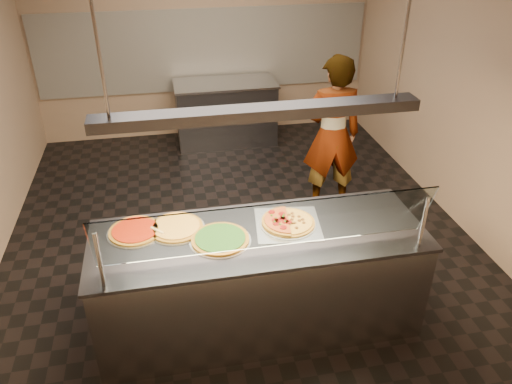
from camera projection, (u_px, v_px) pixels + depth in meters
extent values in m
cube|color=black|center=(240.00, 236.00, 5.55)|extent=(5.00, 6.00, 0.02)
cube|color=#987D62|center=(204.00, 36.00, 7.35)|extent=(5.00, 0.02, 3.00)
cube|color=#987D62|center=(346.00, 340.00, 2.24)|extent=(5.00, 0.02, 3.00)
cube|color=#987D62|center=(474.00, 90.00, 5.22)|extent=(0.02, 6.00, 3.00)
cube|color=silver|center=(205.00, 50.00, 7.42)|extent=(4.90, 0.02, 1.20)
cube|color=#B7B7BC|center=(259.00, 281.00, 4.19)|extent=(2.62, 0.90, 0.90)
cube|color=#3C3C41|center=(259.00, 236.00, 3.96)|extent=(2.66, 0.94, 0.03)
cylinder|color=#B7B7BC|center=(100.00, 260.00, 3.30)|extent=(0.03, 0.03, 0.44)
cylinder|color=#B7B7BC|center=(423.00, 223.00, 3.69)|extent=(0.03, 0.03, 0.44)
cube|color=white|center=(269.00, 226.00, 3.51)|extent=(2.42, 0.18, 0.47)
cube|color=silver|center=(288.00, 224.00, 4.07)|extent=(0.58, 0.58, 0.01)
cylinder|color=silver|center=(288.00, 223.00, 4.06)|extent=(0.46, 0.46, 0.01)
cylinder|color=#5A0A08|center=(282.00, 213.00, 4.11)|extent=(0.06, 0.06, 0.01)
cylinder|color=#5A0A08|center=(271.00, 211.00, 4.13)|extent=(0.06, 0.06, 0.01)
cylinder|color=#5A0A08|center=(283.00, 217.00, 4.05)|extent=(0.06, 0.06, 0.01)
cylinder|color=#5A0A08|center=(282.00, 218.00, 4.05)|extent=(0.06, 0.06, 0.01)
cylinder|color=#5A0A08|center=(275.00, 219.00, 4.03)|extent=(0.06, 0.06, 0.01)
cylinder|color=#5A0A08|center=(277.00, 220.00, 4.02)|extent=(0.06, 0.06, 0.01)
cylinder|color=#5A0A08|center=(276.00, 223.00, 3.98)|extent=(0.06, 0.06, 0.01)
cylinder|color=#5A0A08|center=(285.00, 221.00, 4.01)|extent=(0.06, 0.06, 0.01)
cylinder|color=#5A0A08|center=(283.00, 227.00, 3.94)|extent=(0.06, 0.06, 0.01)
cylinder|color=#5A0A08|center=(288.00, 221.00, 4.00)|extent=(0.06, 0.06, 0.01)
cube|color=#19590F|center=(284.00, 214.00, 4.09)|extent=(0.02, 0.02, 0.01)
cube|color=#19590F|center=(283.00, 216.00, 4.07)|extent=(0.02, 0.02, 0.01)
cube|color=#19590F|center=(271.00, 215.00, 4.08)|extent=(0.02, 0.02, 0.01)
cube|color=#19590F|center=(276.00, 217.00, 4.05)|extent=(0.02, 0.01, 0.01)
cube|color=#19590F|center=(274.00, 221.00, 4.00)|extent=(0.02, 0.02, 0.01)
cube|color=#19590F|center=(280.00, 223.00, 3.97)|extent=(0.02, 0.02, 0.01)
cube|color=#19590F|center=(285.00, 221.00, 4.00)|extent=(0.02, 0.02, 0.01)
sphere|color=#513014|center=(296.00, 227.00, 3.96)|extent=(0.03, 0.03, 0.03)
sphere|color=#513014|center=(292.00, 222.00, 4.02)|extent=(0.03, 0.03, 0.03)
sphere|color=#513014|center=(294.00, 223.00, 4.02)|extent=(0.03, 0.03, 0.03)
sphere|color=#513014|center=(304.00, 222.00, 4.02)|extent=(0.03, 0.03, 0.03)
sphere|color=#513014|center=(299.00, 220.00, 4.05)|extent=(0.03, 0.03, 0.03)
sphere|color=#513014|center=(303.00, 219.00, 4.06)|extent=(0.03, 0.03, 0.03)
sphere|color=#513014|center=(292.00, 219.00, 4.06)|extent=(0.03, 0.03, 0.03)
sphere|color=#513014|center=(299.00, 216.00, 4.10)|extent=(0.03, 0.03, 0.03)
sphere|color=#513014|center=(293.00, 216.00, 4.11)|extent=(0.03, 0.03, 0.03)
sphere|color=#513014|center=(292.00, 213.00, 4.14)|extent=(0.03, 0.03, 0.03)
sphere|color=#513014|center=(289.00, 215.00, 4.12)|extent=(0.03, 0.03, 0.03)
cylinder|color=silver|center=(220.00, 240.00, 3.87)|extent=(0.48, 0.48, 0.01)
cylinder|color=brown|center=(220.00, 239.00, 3.87)|extent=(0.45, 0.45, 0.02)
cylinder|color=#0E3310|center=(220.00, 237.00, 3.86)|extent=(0.39, 0.39, 0.01)
cylinder|color=silver|center=(176.00, 228.00, 4.01)|extent=(0.46, 0.46, 0.01)
cylinder|color=brown|center=(176.00, 227.00, 4.01)|extent=(0.43, 0.43, 0.02)
cylinder|color=gold|center=(176.00, 226.00, 4.00)|extent=(0.37, 0.37, 0.01)
cylinder|color=silver|center=(135.00, 232.00, 3.97)|extent=(0.45, 0.45, 0.01)
cylinder|color=brown|center=(135.00, 230.00, 3.97)|extent=(0.42, 0.42, 0.02)
cylinder|color=#730102|center=(135.00, 229.00, 3.96)|extent=(0.36, 0.36, 0.01)
cube|color=#B7B7BC|center=(175.00, 230.00, 3.95)|extent=(0.17, 0.17, 0.00)
cylinder|color=tan|center=(157.00, 230.00, 3.94)|extent=(0.11, 0.12, 0.02)
cube|color=#3C3C41|center=(226.00, 113.00, 7.52)|extent=(1.46, 0.70, 0.90)
cube|color=#B7B7BC|center=(225.00, 83.00, 7.29)|extent=(1.50, 0.74, 0.03)
imported|color=#353239|center=(332.00, 135.00, 5.66)|extent=(0.70, 0.48, 1.84)
cube|color=#3C3C41|center=(259.00, 113.00, 3.44)|extent=(2.30, 0.18, 0.08)
cylinder|color=#B7B7BC|center=(97.00, 39.00, 2.99)|extent=(0.02, 0.02, 1.01)
cylinder|color=#B7B7BC|center=(406.00, 25.00, 3.33)|extent=(0.02, 0.02, 1.01)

